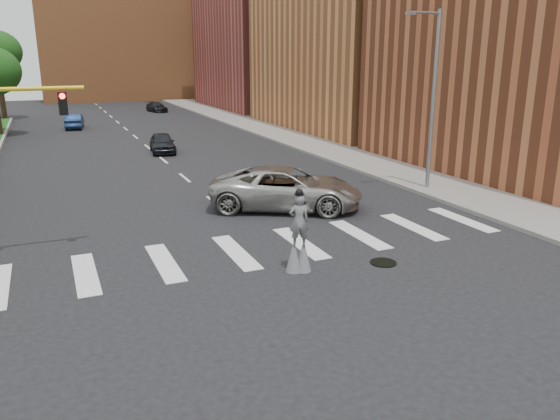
{
  "coord_description": "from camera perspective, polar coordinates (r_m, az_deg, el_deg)",
  "views": [
    {
      "loc": [
        -7.1,
        -16.61,
        6.82
      ],
      "look_at": [
        0.02,
        0.0,
        1.7
      ],
      "focal_mm": 35.0,
      "sensor_mm": 36.0,
      "label": 1
    }
  ],
  "objects": [
    {
      "name": "ground_plane",
      "position": [
        19.31,
        -0.05,
        -4.86
      ],
      "size": [
        160.0,
        160.0,
        0.0
      ],
      "primitive_type": "plane",
      "color": "black",
      "rests_on": "ground"
    },
    {
      "name": "streetlight",
      "position": [
        28.97,
        15.61,
        11.45
      ],
      "size": [
        2.05,
        0.2,
        9.0
      ],
      "color": "slate",
      "rests_on": "ground"
    },
    {
      "name": "sidewalk_right",
      "position": [
        46.49,
        2.01,
        7.49
      ],
      "size": [
        5.0,
        90.0,
        0.18
      ],
      "primitive_type": "cube",
      "color": "slate",
      "rests_on": "ground"
    },
    {
      "name": "stilt_performer",
      "position": [
        17.67,
        1.97,
        -3.13
      ],
      "size": [
        0.83,
        0.61,
        2.78
      ],
      "rotation": [
        0.0,
        0.0,
        2.87
      ],
      "color": "#312013",
      "rests_on": "ground"
    },
    {
      "name": "building_backdrop",
      "position": [
        95.54,
        -16.0,
        16.55
      ],
      "size": [
        26.0,
        14.0,
        18.0
      ],
      "primitive_type": "cube",
      "color": "#C8733E",
      "rests_on": "ground"
    },
    {
      "name": "car_near",
      "position": [
        40.95,
        -12.2,
        6.89
      ],
      "size": [
        2.11,
        4.31,
        1.42
      ],
      "primitive_type": "imported",
      "rotation": [
        0.0,
        0.0,
        -0.11
      ],
      "color": "black",
      "rests_on": "ground"
    },
    {
      "name": "manhole",
      "position": [
        19.02,
        10.74,
        -5.42
      ],
      "size": [
        0.9,
        0.9,
        0.04
      ],
      "primitive_type": "cylinder",
      "color": "black",
      "rests_on": "ground"
    },
    {
      "name": "car_far",
      "position": [
        71.51,
        -12.78,
        10.45
      ],
      "size": [
        2.36,
        4.3,
        1.18
      ],
      "primitive_type": "imported",
      "rotation": [
        0.0,
        0.0,
        0.18
      ],
      "color": "black",
      "rests_on": "ground"
    },
    {
      "name": "building_far",
      "position": [
        76.44,
        -0.85,
        18.21
      ],
      "size": [
        16.0,
        22.0,
        20.0
      ],
      "primitive_type": "cube",
      "color": "#983F38",
      "rests_on": "ground"
    },
    {
      "name": "suv_crossing",
      "position": [
        25.04,
        0.65,
        2.28
      ],
      "size": [
        7.59,
        6.12,
        1.92
      ],
      "primitive_type": "imported",
      "rotation": [
        0.0,
        0.0,
        1.07
      ],
      "color": "#A29F99",
      "rests_on": "ground"
    },
    {
      "name": "car_mid",
      "position": [
        57.18,
        -20.69,
        8.69
      ],
      "size": [
        2.04,
        4.47,
        1.42
      ],
      "primitive_type": "imported",
      "rotation": [
        0.0,
        0.0,
        3.01
      ],
      "color": "navy",
      "rests_on": "ground"
    }
  ]
}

